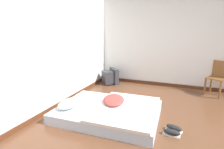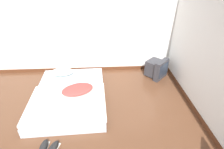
{
  "view_description": "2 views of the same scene",
  "coord_description": "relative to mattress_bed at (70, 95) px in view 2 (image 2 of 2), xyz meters",
  "views": [
    {
      "loc": [
        -2.58,
        0.17,
        1.6
      ],
      "look_at": [
        1.46,
        1.79,
        0.52
      ],
      "focal_mm": 28.0,
      "sensor_mm": 36.0,
      "label": 1
    },
    {
      "loc": [
        0.98,
        -1.52,
        2.38
      ],
      "look_at": [
        1.16,
        1.65,
        0.42
      ],
      "focal_mm": 28.0,
      "sensor_mm": 36.0,
      "label": 2
    }
  ],
  "objects": [
    {
      "name": "crt_tv",
      "position": [
        2.04,
        0.81,
        0.1
      ],
      "size": [
        0.6,
        0.6,
        0.48
      ],
      "color": "#333338",
      "rests_on": "ground_plane"
    },
    {
      "name": "sneaker_pair",
      "position": [
        -0.15,
        -1.18,
        -0.07
      ],
      "size": [
        0.31,
        0.3,
        0.1
      ],
      "color": "silver",
      "rests_on": "ground_plane"
    },
    {
      "name": "mattress_bed",
      "position": [
        0.0,
        0.0,
        0.0
      ],
      "size": [
        1.47,
        1.92,
        0.33
      ],
      "color": "silver",
      "rests_on": "ground_plane"
    },
    {
      "name": "wall_back",
      "position": [
        -0.29,
        1.24,
        1.17
      ],
      "size": [
        7.84,
        0.08,
        2.6
      ],
      "color": "white",
      "rests_on": "ground_plane"
    }
  ]
}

